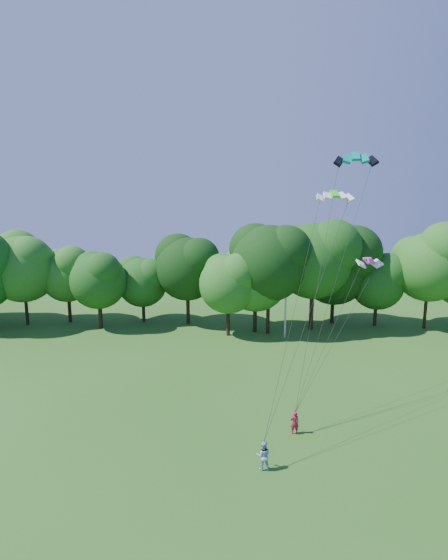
{
  "coord_description": "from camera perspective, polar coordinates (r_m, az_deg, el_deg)",
  "views": [
    {
      "loc": [
        -0.03,
        -14.76,
        15.68
      ],
      "look_at": [
        -1.26,
        13.0,
        10.35
      ],
      "focal_mm": 28.0,
      "sensor_mm": 36.0,
      "label": 1
    }
  ],
  "objects": [
    {
      "name": "kite_pink",
      "position": [
        34.28,
        18.43,
        2.41
      ],
      "size": [
        1.99,
        1.22,
        0.42
      ],
      "rotation": [
        0.0,
        0.0,
        0.18
      ],
      "color": "#FF46B6",
      "rests_on": "ground"
    },
    {
      "name": "kite_green",
      "position": [
        32.28,
        14.24,
        10.86
      ],
      "size": [
        2.56,
        1.21,
        0.57
      ],
      "rotation": [
        0.0,
        0.0,
        0.03
      ],
      "color": "#2EE722",
      "rests_on": "ground"
    },
    {
      "name": "utility_pole",
      "position": [
        49.17,
        8.06,
        -2.54
      ],
      "size": [
        1.6,
        0.74,
        8.54
      ],
      "rotation": [
        0.0,
        0.0,
        -0.4
      ],
      "color": "#B8BAB0",
      "rests_on": "ground"
    },
    {
      "name": "kite_flyer_right",
      "position": [
        27.43,
        5.17,
        -21.85
      ],
      "size": [
        0.87,
        0.68,
        1.75
      ],
      "primitive_type": "imported",
      "rotation": [
        0.0,
        0.0,
        3.12
      ],
      "color": "#9BB2D8",
      "rests_on": "ground"
    },
    {
      "name": "tree_back_center",
      "position": [
        49.57,
        5.9,
        2.7
      ],
      "size": [
        9.57,
        9.57,
        13.92
      ],
      "color": "#332414",
      "rests_on": "ground"
    },
    {
      "name": "kite_flyer_left",
      "position": [
        31.08,
        9.21,
        -17.91
      ],
      "size": [
        0.63,
        0.46,
        1.59
      ],
      "primitive_type": "imported",
      "rotation": [
        0.0,
        0.0,
        3.29
      ],
      "color": "#A6152C",
      "rests_on": "ground"
    },
    {
      "name": "kite_teal",
      "position": [
        37.06,
        16.82,
        15.21
      ],
      "size": [
        3.32,
        1.82,
        0.83
      ],
      "rotation": [
        0.0,
        0.0,
        -0.16
      ],
      "color": "#04887C",
      "rests_on": "ground"
    }
  ]
}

